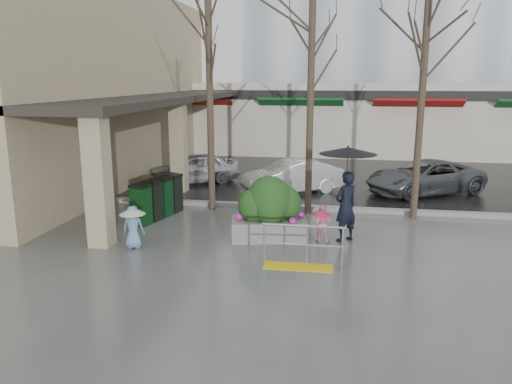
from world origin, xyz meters
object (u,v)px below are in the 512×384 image
(tree_mideast, at_px, (425,58))
(planter, at_px, (270,209))
(child_pink, at_px, (322,221))
(handrail, at_px, (301,252))
(car_a, at_px, (194,168))
(woman, at_px, (347,184))
(child_blue, at_px, (133,223))
(car_c, at_px, (424,177))
(tree_west, at_px, (209,52))
(tree_midwest, at_px, (312,46))
(car_b, at_px, (292,176))
(news_boxes, at_px, (158,199))

(tree_mideast, height_order, planter, tree_mideast)
(child_pink, bearing_deg, handrail, 84.26)
(car_a, bearing_deg, woman, 10.46)
(child_blue, bearing_deg, car_c, -140.91)
(woman, bearing_deg, tree_west, -73.42)
(car_a, bearing_deg, tree_midwest, 19.05)
(tree_mideast, distance_m, car_a, 10.14)
(car_a, bearing_deg, child_pink, 6.66)
(handrail, distance_m, planter, 2.27)
(tree_mideast, bearing_deg, handrail, -123.19)
(car_a, bearing_deg, child_blue, -26.75)
(car_a, bearing_deg, car_b, 43.00)
(child_blue, xyz_separation_m, car_b, (3.39, 7.04, -0.04))
(news_boxes, bearing_deg, woman, 1.09)
(tree_mideast, relative_size, child_blue, 5.79)
(tree_west, height_order, planter, tree_west)
(tree_mideast, bearing_deg, tree_midwest, 180.00)
(tree_midwest, height_order, child_blue, tree_midwest)
(handrail, relative_size, tree_midwest, 0.27)
(tree_west, relative_size, woman, 2.63)
(tree_west, height_order, car_a, tree_west)
(handrail, height_order, child_blue, child_blue)
(news_boxes, bearing_deg, tree_midwest, 30.24)
(handrail, xyz_separation_m, tree_west, (-3.36, 4.80, 4.71))
(child_pink, distance_m, car_a, 8.81)
(tree_west, distance_m, planter, 5.61)
(tree_midwest, distance_m, car_c, 7.18)
(news_boxes, height_order, car_a, car_a)
(planter, distance_m, car_b, 5.73)
(tree_west, height_order, car_c, tree_west)
(child_pink, height_order, car_a, car_a)
(car_c, bearing_deg, child_pink, -58.96)
(car_b, bearing_deg, car_a, -134.81)
(tree_midwest, xyz_separation_m, woman, (1.17, -2.66, -3.67))
(child_pink, bearing_deg, car_b, -71.29)
(news_boxes, distance_m, car_a, 5.33)
(planter, xyz_separation_m, car_b, (0.04, 5.72, -0.21))
(woman, bearing_deg, car_a, -89.18)
(planter, bearing_deg, car_c, 52.18)
(tree_mideast, xyz_separation_m, child_pink, (-2.75, -2.85, -4.28))
(woman, xyz_separation_m, car_a, (-6.17, 6.65, -0.94))
(woman, relative_size, child_blue, 2.30)
(handrail, xyz_separation_m, child_pink, (0.38, 1.95, 0.20))
(tree_mideast, bearing_deg, planter, -145.80)
(news_boxes, height_order, car_b, car_b)
(tree_west, bearing_deg, car_b, 50.50)
(handrail, height_order, news_boxes, news_boxes)
(woman, bearing_deg, child_pink, -25.02)
(child_pink, distance_m, planter, 1.43)
(news_boxes, relative_size, car_c, 0.50)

